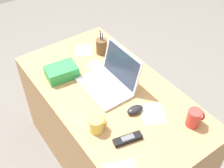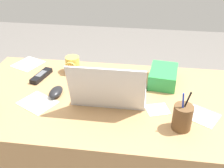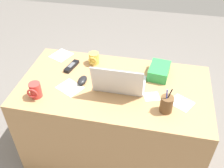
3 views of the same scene
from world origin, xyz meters
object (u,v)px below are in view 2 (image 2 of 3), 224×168
(computer_mouse, at_px, (56,92))
(snack_bag, at_px, (163,76))
(pen_holder, at_px, (182,117))
(cordless_phone, at_px, (41,76))
(laptop, at_px, (109,92))
(coffee_mug_tall, at_px, (72,64))

(computer_mouse, xyz_separation_m, snack_bag, (-0.52, -0.19, 0.02))
(pen_holder, bearing_deg, computer_mouse, -15.60)
(computer_mouse, relative_size, snack_bag, 0.52)
(cordless_phone, distance_m, pen_holder, 0.78)
(cordless_phone, xyz_separation_m, snack_bag, (-0.65, -0.04, 0.03))
(pen_holder, bearing_deg, laptop, -25.87)
(cordless_phone, bearing_deg, coffee_mug_tall, -148.74)
(computer_mouse, distance_m, snack_bag, 0.55)
(laptop, relative_size, snack_bag, 1.74)
(coffee_mug_tall, distance_m, cordless_phone, 0.18)
(laptop, bearing_deg, snack_bag, -141.80)
(pen_holder, height_order, snack_bag, pen_holder)
(laptop, bearing_deg, computer_mouse, -1.69)
(coffee_mug_tall, height_order, snack_bag, coffee_mug_tall)
(laptop, height_order, computer_mouse, laptop)
(cordless_phone, relative_size, pen_holder, 0.90)
(laptop, xyz_separation_m, computer_mouse, (0.26, -0.01, -0.03))
(coffee_mug_tall, bearing_deg, snack_bag, 173.72)
(pen_holder, bearing_deg, cordless_phone, -24.00)
(laptop, xyz_separation_m, cordless_phone, (0.40, -0.16, -0.04))
(laptop, height_order, pen_holder, laptop)
(computer_mouse, relative_size, cordless_phone, 0.63)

